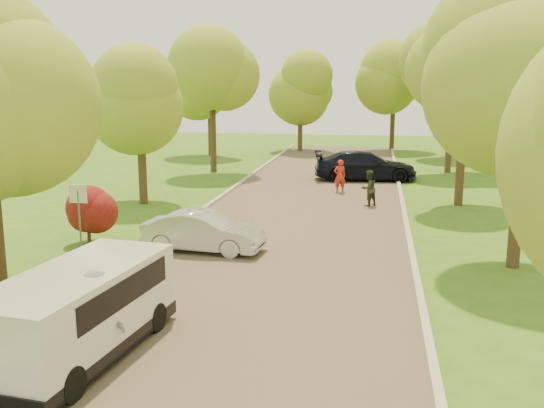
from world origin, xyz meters
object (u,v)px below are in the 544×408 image
Objects in this scene: longboard at (99,358)px; person_striped at (340,176)px; dark_sedan at (365,166)px; person_olive at (369,188)px; minivan at (80,311)px; street_sign at (79,205)px; silver_sedan at (203,232)px; skateboarder at (97,314)px.

person_striped is at bearing -92.86° from longboard.
person_olive is at bearing 174.81° from dark_sedan.
minivan is at bearing 27.01° from person_olive.
street_sign reaches higher than person_olive.
longboard is at bearing -172.71° from silver_sedan.
street_sign is at bearing 123.46° from minivan.
skateboarder is (-4.37, -22.86, 0.16)m from dark_sedan.
dark_sedan is 4.18m from person_striped.
dark_sedan reaches higher than person_olive.
person_striped is (6.99, 12.21, -0.77)m from street_sign.
dark_sedan is (4.80, 22.68, -0.11)m from minivan.
dark_sedan is at bearing -93.86° from skateboarder.
minivan is at bearing -175.92° from silver_sedan.
street_sign is at bearing -53.63° from skateboarder.
person_olive is at bearing 78.13° from minivan.
dark_sedan reaches higher than longboard.
silver_sedan is 7.74m from skateboarder.
person_olive is (8.40, 9.11, -0.79)m from street_sign.
street_sign is at bearing 41.23° from person_striped.
minivan reaches higher than longboard.
person_olive is (4.90, 8.00, 0.15)m from silver_sedan.
skateboarder is at bearing 96.96° from longboard.
person_olive is at bearing 47.32° from street_sign.
dark_sedan is at bearing 84.34° from minivan.
skateboarder is 19.11m from person_striped.
person_olive is (4.67, 15.73, 0.68)m from longboard.
skateboarder reaches higher than dark_sedan.
street_sign is 0.58× the size of silver_sedan.
longboard is at bearing 28.64° from person_olive.
person_striped reaches higher than silver_sedan.
minivan is 2.84× the size of skateboarder.
street_sign is at bearing -53.63° from longboard.
person_striped is at bearing 60.21° from street_sign.
skateboarder is (3.73, -6.62, -0.62)m from street_sign.
silver_sedan is at bearing -81.32° from skateboarder.
skateboarder is at bearing -60.59° from street_sign.
person_olive reaches higher than longboard.
street_sign is at bearing 2.49° from person_olive.
longboard is 0.53× the size of skateboarder.
minivan is 0.93m from longboard.
skateboarder is (0.23, -7.73, 0.33)m from silver_sedan.
street_sign reaches higher than longboard.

